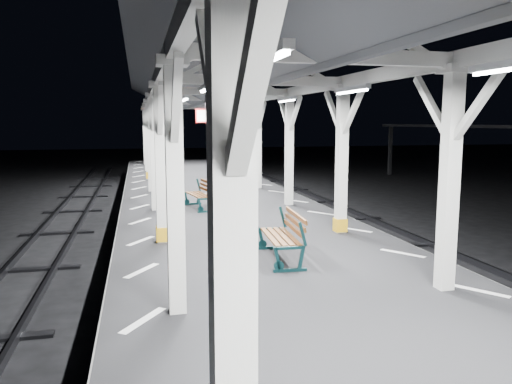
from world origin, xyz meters
name	(u,v)px	position (x,y,z in m)	size (l,w,h in m)	color
ground	(280,314)	(0.00, 0.00, 0.00)	(120.00, 120.00, 0.00)	black
platform	(280,288)	(0.00, 0.00, 0.50)	(6.00, 50.00, 1.00)	black
hazard_stripes_left	(142,271)	(-2.45, 0.00, 1.00)	(1.00, 48.00, 0.01)	silver
hazard_stripes_right	(403,253)	(2.45, 0.00, 1.00)	(1.00, 48.00, 0.01)	silver
track_right	(512,289)	(5.00, 0.00, 0.08)	(2.20, 60.00, 0.16)	#2D2D33
canopy	(282,60)	(0.00, -0.02, 4.56)	(5.40, 49.00, 4.65)	silver
bench_near	(285,235)	(0.13, 0.13, 1.46)	(0.71, 1.64, 0.87)	#0D2D30
bench_mid	(202,194)	(-0.66, 5.97, 1.43)	(0.80, 1.56, 0.81)	#0D2D30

